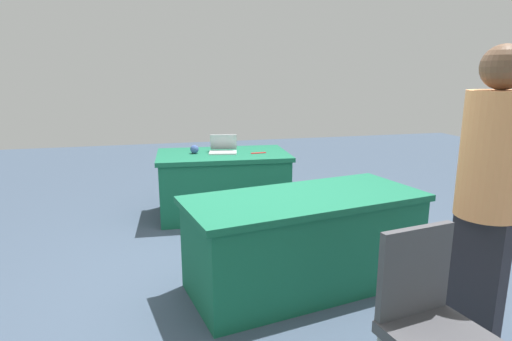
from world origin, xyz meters
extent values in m
plane|color=#3D4C60|center=(0.00, 0.00, 0.00)|extent=(14.40, 14.40, 0.00)
cube|color=#196647|center=(0.00, -1.69, 0.73)|extent=(1.58, 1.01, 0.05)
cube|color=#196647|center=(0.00, -1.69, 0.35)|extent=(1.52, 0.97, 0.70)
cube|color=#196647|center=(-0.32, 0.22, 0.73)|extent=(1.97, 1.13, 0.05)
cube|color=#196647|center=(-0.32, 0.22, 0.35)|extent=(1.90, 1.09, 0.70)
cube|color=#47474C|center=(-0.42, 1.73, 0.48)|extent=(0.51, 0.51, 0.06)
cube|color=#47474C|center=(-0.39, 1.53, 0.74)|extent=(0.42, 0.11, 0.45)
cube|color=#26262D|center=(-1.00, 1.28, 0.44)|extent=(0.29, 0.33, 0.88)
cylinder|color=#F49E60|center=(-1.00, 1.28, 1.23)|extent=(0.46, 0.46, 0.70)
sphere|color=brown|center=(-1.00, 1.28, 1.70)|extent=(0.24, 0.24, 0.24)
cube|color=silver|center=(0.00, -1.68, 0.76)|extent=(0.36, 0.28, 0.02)
cube|color=#B7B7BC|center=(-0.03, -1.82, 0.86)|extent=(0.32, 0.14, 0.19)
sphere|color=#3F5999|center=(0.33, -1.74, 0.80)|extent=(0.10, 0.10, 0.10)
cube|color=red|center=(-0.40, -1.57, 0.75)|extent=(0.18, 0.06, 0.01)
camera|label=1|loc=(0.81, 3.19, 1.68)|focal=29.92mm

